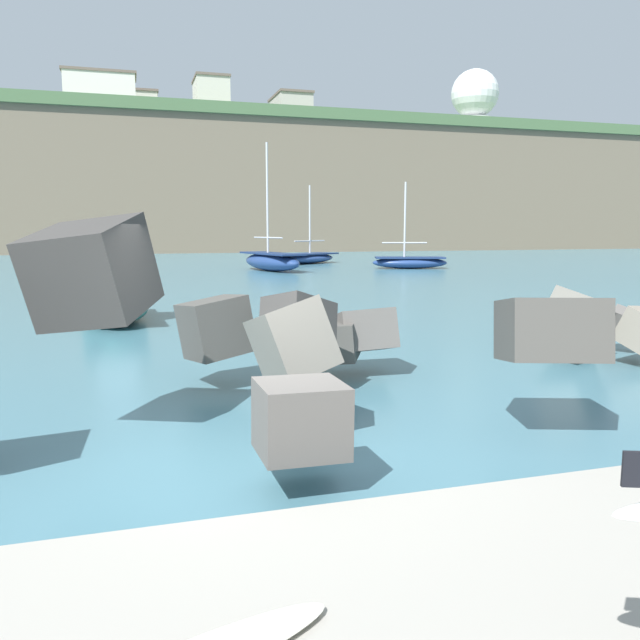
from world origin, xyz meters
The scene contains 13 objects.
ground_plane centered at (0.00, 0.00, 0.00)m, with size 400.00×400.00×0.00m, color #42707F.
breakwater_jetty centered at (3.33, 1.16, 0.96)m, with size 29.88×6.06×2.65m.
boat_near_left centered at (11.02, 37.84, 0.42)m, with size 5.94×5.09×5.61m.
boat_near_centre centered at (15.74, 30.29, 0.43)m, with size 4.99×3.02×5.39m.
boat_mid_centre centered at (6.87, 30.57, 0.60)m, with size 3.21×6.38×7.53m.
boat_mid_right centered at (-1.65, 11.21, 0.66)m, with size 1.97×4.23×2.22m.
boat_far_left centered at (-3.74, 37.64, 0.59)m, with size 6.30×4.09×1.85m.
headland_bluff centered at (18.33, 80.96, 7.75)m, with size 102.69×41.27×15.46m.
radar_dome centered at (46.07, 75.54, 20.56)m, with size 6.61×6.61×9.22m.
station_building_west centered at (20.29, 79.25, 17.91)m, with size 4.56×8.00×4.88m.
station_building_central centered at (0.02, 85.28, 18.09)m, with size 6.35×6.75×5.23m.
station_building_east centered at (-3.82, 75.02, 18.07)m, with size 8.32×4.95×5.19m.
station_building_annex centered at (9.43, 77.21, 18.45)m, with size 4.27×6.08×5.96m.
Camera 1 is at (-1.18, -6.42, 2.43)m, focal length 35.42 mm.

